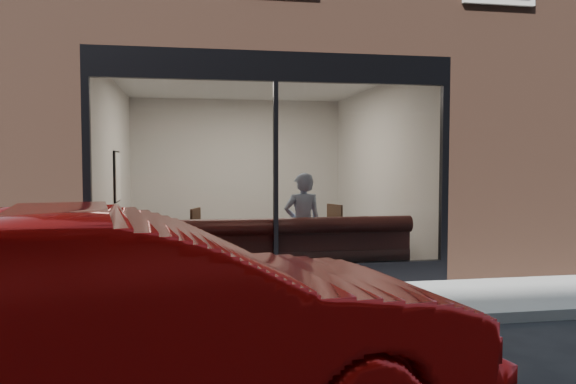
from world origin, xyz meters
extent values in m
plane|color=black|center=(0.00, 0.00, 0.00)|extent=(120.00, 120.00, 0.00)
cube|color=gray|center=(0.00, 1.00, 0.01)|extent=(40.00, 2.00, 0.01)
cube|color=gray|center=(0.00, -0.05, 0.06)|extent=(40.00, 0.10, 0.12)
cube|color=brown|center=(-3.75, 8.00, 1.60)|extent=(2.50, 12.00, 3.20)
cube|color=brown|center=(3.75, 8.00, 1.60)|extent=(2.50, 12.00, 3.20)
cube|color=brown|center=(0.00, 11.00, 1.60)|extent=(5.00, 6.00, 3.20)
plane|color=#2D2D30|center=(0.00, 5.00, 0.02)|extent=(6.00, 6.00, 0.00)
plane|color=white|center=(0.00, 5.00, 3.19)|extent=(6.00, 6.00, 0.00)
plane|color=silver|center=(0.00, 7.99, 1.60)|extent=(5.00, 0.00, 5.00)
plane|color=silver|center=(-2.49, 5.00, 1.60)|extent=(0.00, 6.00, 6.00)
plane|color=silver|center=(2.49, 5.00, 1.60)|extent=(0.00, 6.00, 6.00)
cube|color=black|center=(0.00, 2.05, 0.15)|extent=(5.00, 0.10, 0.30)
cube|color=black|center=(0.00, 2.05, 3.00)|extent=(5.00, 0.10, 0.40)
cube|color=black|center=(0.00, 2.05, 1.55)|extent=(0.06, 0.10, 2.50)
plane|color=white|center=(0.00, 2.02, 1.55)|extent=(4.80, 0.00, 4.80)
cube|color=#351413|center=(0.00, 2.45, 0.23)|extent=(4.00, 0.55, 0.45)
imported|color=#A3B9E0|center=(0.50, 2.67, 0.78)|extent=(0.59, 0.40, 1.55)
cube|color=#321C13|center=(-1.01, 3.01, 0.74)|extent=(0.71, 0.71, 0.04)
cube|color=#321C13|center=(1.67, 3.52, 0.74)|extent=(0.83, 0.83, 0.04)
cube|color=#321C13|center=(-1.24, 3.92, 0.24)|extent=(0.53, 0.53, 0.04)
cube|color=#321C13|center=(1.24, 4.19, 0.24)|extent=(0.56, 0.56, 0.04)
cube|color=white|center=(-2.45, 5.25, 1.44)|extent=(0.02, 0.66, 0.88)
imported|color=#B00A09|center=(-1.54, -2.10, 0.72)|extent=(4.59, 2.23, 1.45)
camera|label=1|loc=(-1.18, -5.49, 1.74)|focal=35.00mm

